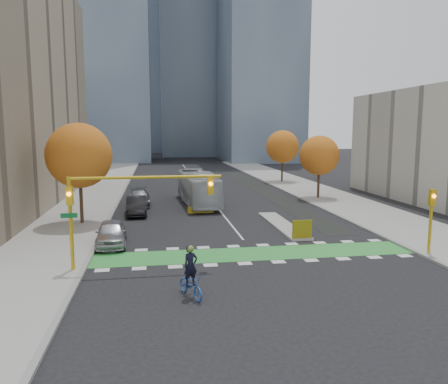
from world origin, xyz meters
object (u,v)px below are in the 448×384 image
object	(u,v)px
traffic_signal_west	(119,198)
cyclist	(191,280)
tree_west	(79,156)
hazard_board	(302,229)
parked_car_b	(136,206)
parked_car_c	(138,198)
parked_car_a	(111,233)
traffic_signal_east	(431,212)
bus	(198,188)
tree_east_near	(319,155)
tree_east_far	(283,147)

from	to	relation	value
traffic_signal_west	cyclist	size ratio (longest dim) A/B	3.50
tree_west	hazard_board	bearing A→B (deg)	-25.99
parked_car_b	parked_car_c	world-z (taller)	parked_car_b
parked_car_a	parked_car_c	size ratio (longest dim) A/B	0.86
cyclist	traffic_signal_east	bearing A→B (deg)	-6.57
parked_car_a	parked_car_c	xyz separation A→B (m)	(1.21, 15.53, -0.00)
traffic_signal_west	hazard_board	bearing A→B (deg)	21.55
traffic_signal_west	bus	world-z (taller)	traffic_signal_west
hazard_board	tree_west	xyz separation A→B (m)	(-16.00, 7.80, 4.82)
hazard_board	tree_east_near	world-z (taller)	tree_east_near
tree_east_near	traffic_signal_east	bearing A→B (deg)	-93.81
tree_west	traffic_signal_east	world-z (taller)	tree_west
traffic_signal_west	parked_car_a	xyz separation A→B (m)	(-1.07, 5.51, -3.21)
tree_east_far	bus	distance (m)	22.76
tree_east_near	parked_car_a	size ratio (longest dim) A/B	1.46
cyclist	parked_car_b	size ratio (longest dim) A/B	0.48
tree_east_near	parked_car_b	xyz separation A→B (m)	(-19.79, -6.47, -4.04)
hazard_board	traffic_signal_east	bearing A→B (deg)	-35.92
traffic_signal_east	tree_west	bearing A→B (deg)	150.93
tree_west	tree_east_far	world-z (taller)	tree_west
traffic_signal_east	tree_east_far	bearing A→B (deg)	87.03
tree_east_near	parked_car_c	bearing A→B (deg)	-175.75
tree_east_far	parked_car_a	size ratio (longest dim) A/B	1.58
traffic_signal_west	traffic_signal_east	bearing A→B (deg)	0.01
tree_west	parked_car_b	bearing A→B (deg)	40.00
parked_car_a	hazard_board	bearing A→B (deg)	-6.37
cyclist	parked_car_a	distance (m)	11.00
hazard_board	parked_car_a	size ratio (longest dim) A/B	0.29
traffic_signal_east	parked_car_c	size ratio (longest dim) A/B	0.73
tree_east_near	traffic_signal_west	xyz separation A→B (m)	(-19.93, -22.51, -0.83)
tree_west	traffic_signal_west	distance (m)	13.25
traffic_signal_west	parked_car_b	world-z (taller)	traffic_signal_west
traffic_signal_east	hazard_board	bearing A→B (deg)	144.08
hazard_board	traffic_signal_east	distance (m)	8.26
parked_car_b	hazard_board	bearing A→B (deg)	-46.88
bus	tree_east_far	bearing A→B (deg)	47.55
hazard_board	parked_car_a	bearing A→B (deg)	176.48
tree_west	tree_east_near	xyz separation A→B (m)	(24.00, 10.00, -0.75)
parked_car_a	parked_car_b	distance (m)	10.60
parked_car_a	parked_car_b	world-z (taller)	parked_car_b
tree_east_near	traffic_signal_east	distance (m)	22.66
tree_west	traffic_signal_west	xyz separation A→B (m)	(4.07, -12.51, -1.58)
cyclist	tree_west	bearing A→B (deg)	90.41
hazard_board	tree_west	size ratio (longest dim) A/B	0.17
tree_west	bus	bearing A→B (deg)	39.61
tree_west	tree_east_far	bearing A→B (deg)	46.70
traffic_signal_east	cyclist	xyz separation A→B (m)	(-14.99, -4.53, -1.92)
tree_east_far	traffic_signal_east	distance (m)	38.64
bus	parked_car_b	xyz separation A→B (m)	(-6.12, -5.01, -0.87)
tree_west	traffic_signal_east	size ratio (longest dim) A/B	2.01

